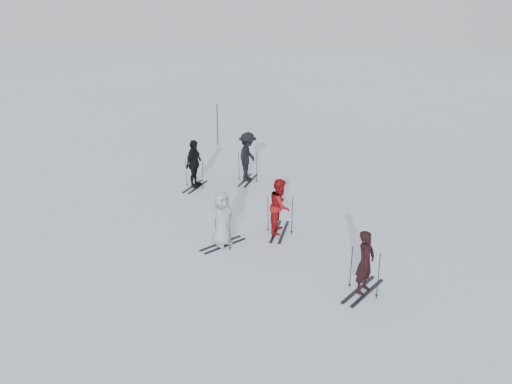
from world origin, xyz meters
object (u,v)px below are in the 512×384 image
skier_grey (222,220)px  skier_uphill_far (248,157)px  piste_marker (217,125)px  skier_red (280,207)px  skier_uphill_left (194,164)px  skier_near_dark (365,263)px

skier_grey → skier_uphill_far: skier_uphill_far is taller
piste_marker → skier_red: bearing=-65.2°
skier_uphill_far → skier_grey: bearing=-169.4°
skier_red → skier_grey: skier_red is taller
skier_uphill_left → skier_near_dark: bearing=-125.1°
skier_grey → skier_red: bearing=-13.8°
skier_grey → skier_uphill_far: size_ratio=0.84×
skier_uphill_left → skier_uphill_far: 2.19m
piste_marker → skier_grey: bearing=-75.1°
skier_red → skier_grey: bearing=129.8°
skier_uphill_far → piste_marker: (-2.50, 4.97, 0.05)m
skier_near_dark → skier_uphill_far: bearing=59.5°
skier_grey → piste_marker: size_ratio=0.80×
skier_near_dark → skier_grey: 4.48m
skier_grey → skier_uphill_far: bearing=42.6°
skier_near_dark → skier_uphill_far: 8.79m
skier_grey → skier_uphill_far: 5.73m
skier_grey → piste_marker: bearing=54.0°
skier_near_dark → skier_uphill_left: size_ratio=0.88×
skier_grey → skier_uphill_far: (-0.35, 5.72, 0.16)m
skier_near_dark → piste_marker: piste_marker is taller
skier_uphill_far → piste_marker: bearing=33.9°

